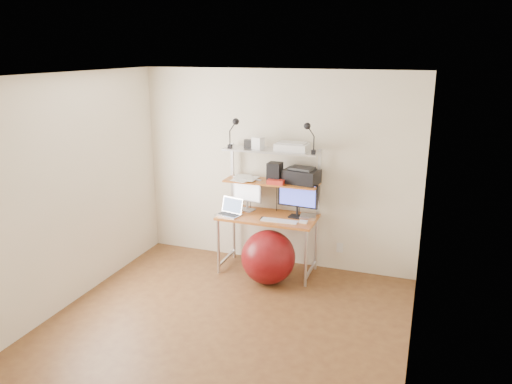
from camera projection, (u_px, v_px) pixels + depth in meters
room at (220, 211)px, 4.71m from camera, size 3.60×3.60×3.60m
computer_desk at (270, 198)px, 6.15m from camera, size 1.20×0.60×1.57m
wall_outlet at (340, 248)px, 6.32m from camera, size 0.08×0.01×0.12m
monitor_silver at (247, 192)px, 6.32m from camera, size 0.41×0.18×0.46m
monitor_black at (298, 197)px, 6.06m from camera, size 0.51×0.16×0.51m
laptop at (231, 211)px, 6.20m from camera, size 0.35×0.31×0.26m
keyboard at (279, 221)px, 5.96m from camera, size 0.44×0.14×0.01m
mouse at (303, 222)px, 5.91m from camera, size 0.10×0.06×0.03m
mac_mini at (308, 217)px, 6.08m from camera, size 0.21×0.21×0.04m
phone at (263, 218)px, 6.05m from camera, size 0.08×0.12×0.01m
printer at (302, 176)px, 6.05m from camera, size 0.46×0.35×0.20m
nas_cube at (275, 172)px, 6.10m from camera, size 0.17×0.17×0.24m
red_box at (276, 182)px, 6.03m from camera, size 0.20×0.14×0.06m
scanner at (292, 147)px, 5.96m from camera, size 0.39×0.26×0.10m
box_white at (258, 143)px, 6.06m from camera, size 0.15×0.13×0.15m
box_grey at (248, 144)px, 6.16m from camera, size 0.12×0.12×0.10m
clip_lamp_left at (235, 126)px, 6.03m from camera, size 0.15×0.08×0.37m
clip_lamp_right at (309, 131)px, 5.74m from camera, size 0.14×0.08×0.36m
exercise_ball at (268, 257)px, 5.97m from camera, size 0.65×0.65×0.65m
paper_stack at (244, 178)px, 6.27m from camera, size 0.35×0.41×0.02m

